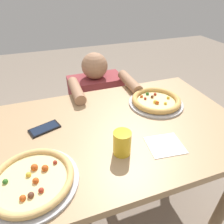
# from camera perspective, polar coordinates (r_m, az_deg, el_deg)

# --- Properties ---
(ground_plane) EXTENTS (8.00, 8.00, 0.00)m
(ground_plane) POSITION_cam_1_polar(r_m,az_deg,el_deg) (1.64, 1.73, -25.04)
(ground_plane) COLOR gray
(dining_table) EXTENTS (1.28, 0.84, 0.75)m
(dining_table) POSITION_cam_1_polar(r_m,az_deg,el_deg) (1.14, 2.27, -8.25)
(dining_table) COLOR tan
(dining_table) RESTS_ON ground
(pizza_near) EXTENTS (0.35, 0.35, 0.04)m
(pizza_near) POSITION_cam_1_polar(r_m,az_deg,el_deg) (0.85, -21.49, -17.40)
(pizza_near) COLOR #B7B7BC
(pizza_near) RESTS_ON dining_table
(pizza_far) EXTENTS (0.33, 0.33, 0.04)m
(pizza_far) POSITION_cam_1_polar(r_m,az_deg,el_deg) (1.26, 12.27, 3.05)
(pizza_far) COLOR #B7B7BC
(pizza_far) RESTS_ON dining_table
(drink_cup_colored) EXTENTS (0.08, 0.08, 0.11)m
(drink_cup_colored) POSITION_cam_1_polar(r_m,az_deg,el_deg) (0.88, 2.85, -8.68)
(drink_cup_colored) COLOR gold
(drink_cup_colored) RESTS_ON dining_table
(paper_napkin) EXTENTS (0.18, 0.16, 0.00)m
(paper_napkin) POSITION_cam_1_polar(r_m,az_deg,el_deg) (0.98, 14.67, -8.96)
(paper_napkin) COLOR white
(paper_napkin) RESTS_ON dining_table
(cell_phone) EXTENTS (0.17, 0.12, 0.01)m
(cell_phone) POSITION_cam_1_polar(r_m,az_deg,el_deg) (1.09, -18.40, -4.41)
(cell_phone) COLOR black
(cell_phone) RESTS_ON dining_table
(diner_seated) EXTENTS (0.44, 0.54, 0.94)m
(diner_seated) POSITION_cam_1_polar(r_m,az_deg,el_deg) (1.75, -4.18, -0.52)
(diner_seated) COLOR #333847
(diner_seated) RESTS_ON ground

